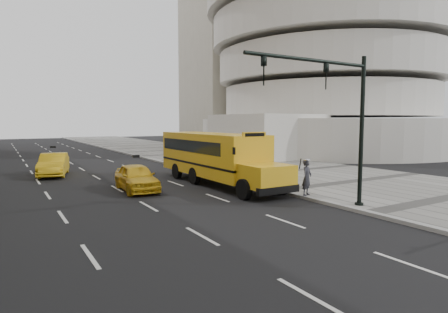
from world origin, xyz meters
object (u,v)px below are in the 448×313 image
pedestrian (307,178)px  taxi_near (137,177)px  school_bus (213,154)px  taxi_far (54,165)px  traffic_signal (339,112)px

pedestrian → taxi_near: bearing=112.6°
school_bus → taxi_far: 11.54m
school_bus → traffic_signal: size_ratio=1.81×
school_bus → taxi_far: bearing=132.8°
school_bus → taxi_far: school_bus is taller
school_bus → taxi_near: 4.85m
taxi_far → pedestrian: (9.46, -14.65, 0.25)m
school_bus → pedestrian: bearing=-75.1°
school_bus → traffic_signal: bearing=-85.6°
traffic_signal → taxi_near: bearing=121.1°
school_bus → traffic_signal: (0.69, -8.93, 2.33)m
school_bus → taxi_far: size_ratio=2.48×
traffic_signal → pedestrian: bearing=70.6°
taxi_far → pedestrian: bearing=-43.7°
taxi_far → traffic_signal: bearing=-50.5°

